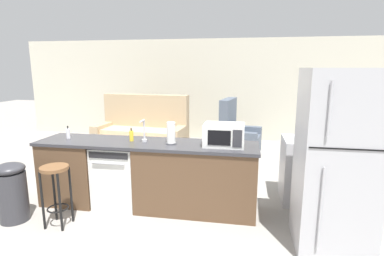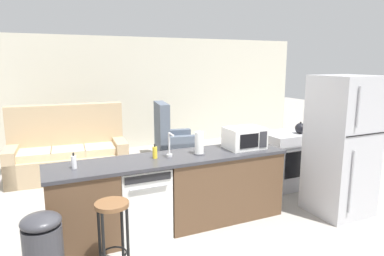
{
  "view_description": "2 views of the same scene",
  "coord_description": "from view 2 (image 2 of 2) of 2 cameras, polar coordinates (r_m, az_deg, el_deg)",
  "views": [
    {
      "loc": [
        1.43,
        -3.67,
        1.86
      ],
      "look_at": [
        0.71,
        0.32,
        1.05
      ],
      "focal_mm": 28.0,
      "sensor_mm": 36.0,
      "label": 1
    },
    {
      "loc": [
        -1.3,
        -3.73,
        2.03
      ],
      "look_at": [
        0.61,
        0.43,
        1.14
      ],
      "focal_mm": 32.0,
      "sensor_mm": 36.0,
      "label": 2
    }
  ],
  "objects": [
    {
      "name": "stove_range",
      "position": [
        5.84,
        15.26,
        -5.11
      ],
      "size": [
        0.76,
        0.68,
        0.9
      ],
      "color": "#B7B7BC",
      "rests_on": "ground_plane"
    },
    {
      "name": "dish_soap_bottle",
      "position": [
        3.91,
        -19.09,
        -5.37
      ],
      "size": [
        0.06,
        0.06,
        0.18
      ],
      "color": "silver",
      "rests_on": "kitchen_counter"
    },
    {
      "name": "kitchen_counter",
      "position": [
        4.35,
        -2.11,
        -10.8
      ],
      "size": [
        2.94,
        0.66,
        0.9
      ],
      "color": "brown",
      "rests_on": "ground_plane"
    },
    {
      "name": "microwave",
      "position": [
        4.59,
        8.74,
        -1.64
      ],
      "size": [
        0.5,
        0.37,
        0.28
      ],
      "color": "white",
      "rests_on": "kitchen_counter"
    },
    {
      "name": "bar_stool",
      "position": [
        3.43,
        -13.09,
        -15.16
      ],
      "size": [
        0.32,
        0.32,
        0.74
      ],
      "color": "brown",
      "rests_on": "ground_plane"
    },
    {
      "name": "armchair",
      "position": [
        7.29,
        -3.46,
        -2.38
      ],
      "size": [
        0.93,
        0.98,
        1.2
      ],
      "color": "#515B6B",
      "rests_on": "ground_plane"
    },
    {
      "name": "sink_faucet",
      "position": [
        4.13,
        -3.74,
        -3.07
      ],
      "size": [
        0.07,
        0.18,
        0.3
      ],
      "color": "silver",
      "rests_on": "kitchen_counter"
    },
    {
      "name": "refrigerator",
      "position": [
        4.97,
        23.65,
        -2.76
      ],
      "size": [
        0.72,
        0.73,
        1.86
      ],
      "color": "#B7B7BC",
      "rests_on": "ground_plane"
    },
    {
      "name": "kettle",
      "position": [
        5.74,
        17.62,
        -0.04
      ],
      "size": [
        0.21,
        0.17,
        0.19
      ],
      "color": "black",
      "rests_on": "stove_range"
    },
    {
      "name": "soap_bottle",
      "position": [
        4.1,
        -6.21,
        -4.05
      ],
      "size": [
        0.06,
        0.06,
        0.18
      ],
      "color": "yellow",
      "rests_on": "kitchen_counter"
    },
    {
      "name": "couch",
      "position": [
        6.6,
        -19.89,
        -4.07
      ],
      "size": [
        2.06,
        1.05,
        1.27
      ],
      "color": "tan",
      "rests_on": "ground_plane"
    },
    {
      "name": "dishwasher",
      "position": [
        4.2,
        -8.42,
        -11.72
      ],
      "size": [
        0.58,
        0.61,
        0.84
      ],
      "color": "silver",
      "rests_on": "ground_plane"
    },
    {
      "name": "trash_bin",
      "position": [
        3.47,
        -23.5,
        -18.44
      ],
      "size": [
        0.35,
        0.35,
        0.74
      ],
      "color": "#333338",
      "rests_on": "ground_plane"
    },
    {
      "name": "ground_plane",
      "position": [
        4.44,
        -5.04,
        -16.28
      ],
      "size": [
        24.0,
        24.0,
        0.0
      ],
      "primitive_type": "plane",
      "color": "gray"
    },
    {
      "name": "wall_back",
      "position": [
        8.12,
        -13.28,
        5.52
      ],
      "size": [
        10.0,
        0.06,
        2.6
      ],
      "color": "beige",
      "rests_on": "ground_plane"
    },
    {
      "name": "paper_towel_roll",
      "position": [
        4.24,
        1.2,
        -2.57
      ],
      "size": [
        0.14,
        0.14,
        0.28
      ],
      "color": "#4C4C51",
      "rests_on": "kitchen_counter"
    }
  ]
}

